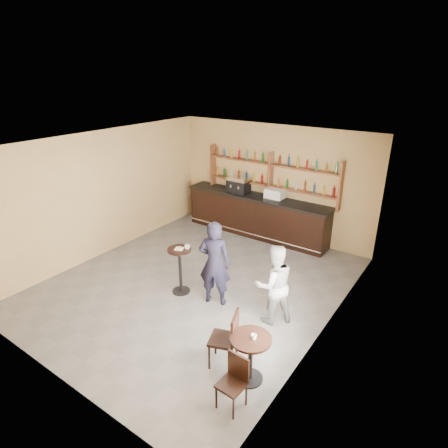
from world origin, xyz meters
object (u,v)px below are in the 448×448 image
Objects in this scene: man_main at (215,263)px; chair_south at (231,384)px; pedestal_table at (180,271)px; cafe_table at (250,359)px; pastry_case at (275,194)px; chair_west at (223,339)px; espresso_machine at (239,185)px; bar_counter at (256,215)px; patron_second at (274,284)px.

man_main is 2.18× the size of chair_south.
cafe_table is at bearing -26.93° from pedestal_table.
chair_west is (1.66, -4.88, -0.86)m from pastry_case.
man_main is (1.70, -3.51, -0.51)m from espresso_machine.
chair_south is (2.61, -1.90, -0.11)m from pedestal_table.
chair_west reaches higher than cafe_table.
espresso_machine is at bearing 103.25° from pedestal_table.
espresso_machine is 3.83m from pedestal_table.
cafe_table is 0.81× the size of chair_west.
cafe_table is (2.21, -4.93, -0.95)m from pastry_case.
pastry_case is 5.22m from chair_west.
pastry_case is 3.57m from man_main.
pastry_case is at bearing 0.00° from bar_counter.
espresso_machine is 3.93m from man_main.
pastry_case is (0.58, 0.00, 0.76)m from bar_counter.
chair_west is (-0.55, 0.05, 0.09)m from cafe_table.
espresso_machine reaches higher than pastry_case.
pastry_case is 6.05m from chair_south.
pastry_case reaches higher than pedestal_table.
pedestal_table reaches higher than chair_west.
chair_south is at bearing -85.24° from cafe_table.
pastry_case is at bearing 178.71° from chair_west.
chair_south is at bearing -62.84° from bar_counter.
man_main is at bearing -159.59° from chair_west.
chair_west is (1.17, -1.37, -0.42)m from man_main.
espresso_machine is 0.34× the size of man_main.
espresso_machine is at bearing 125.49° from chair_south.
man_main reaches higher than espresso_machine.
pedestal_table is at bearing -86.44° from bar_counter.
pedestal_table is (0.23, -3.63, -0.07)m from bar_counter.
cafe_table is at bearing 98.17° from chair_south.
chair_south is (3.47, -5.53, -1.01)m from espresso_machine.
bar_counter reaches higher than pedestal_table.
chair_west is at bearing 174.81° from cafe_table.
bar_counter is 7.07× the size of espresso_machine.
patron_second is (-0.49, 2.16, 0.38)m from chair_south.
man_main is at bearing 7.93° from pedestal_table.
espresso_machine is (-0.63, 0.00, 0.83)m from bar_counter.
espresso_machine is 0.60× the size of pedestal_table.
bar_counter is 1.04m from espresso_machine.
pastry_case is at bearing -111.18° from patron_second.
patron_second is at bearing -55.14° from bar_counter.
cafe_table is 0.60m from chair_south.
espresso_machine reaches higher than pedestal_table.
patron_second reaches higher than pedestal_table.
bar_counter is at bearing -175.45° from chair_west.
bar_counter reaches higher than cafe_table.
bar_counter is 5.46× the size of cafe_table.
pastry_case is (1.21, 0.00, -0.07)m from espresso_machine.
patron_second is at bearing -47.79° from espresso_machine.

